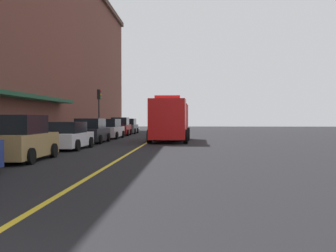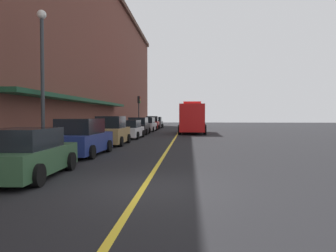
{
  "view_description": "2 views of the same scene",
  "coord_description": "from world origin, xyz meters",
  "px_view_note": "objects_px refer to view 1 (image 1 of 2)",
  "views": [
    {
      "loc": [
        2.96,
        -3.21,
        1.76
      ],
      "look_at": [
        1.31,
        28.63,
        1.13
      ],
      "focal_mm": 40.76,
      "sensor_mm": 36.0,
      "label": 1
    },
    {
      "loc": [
        1.24,
        -8.35,
        1.95
      ],
      "look_at": [
        -1.1,
        25.94,
        0.81
      ],
      "focal_mm": 33.53,
      "sensor_mm": 36.0,
      "label": 2
    }
  ],
  "objects_px": {
    "parked_car_4": "(91,131)",
    "parking_meter_4": "(72,128)",
    "traffic_light_near": "(99,104)",
    "parked_car_2": "(22,140)",
    "parking_meter_0": "(90,127)",
    "parking_meter_3": "(22,133)",
    "parked_car_5": "(109,129)",
    "parked_car_6": "(121,127)",
    "parking_meter_2": "(57,130)",
    "fire_truck": "(170,120)",
    "parked_car_3": "(68,136)",
    "parking_meter_1": "(113,125)",
    "parked_car_7": "(128,127)"
  },
  "relations": [
    {
      "from": "fire_truck",
      "to": "parked_car_5",
      "type": "bearing_deg",
      "value": -123.13
    },
    {
      "from": "parking_meter_1",
      "to": "parked_car_3",
      "type": "bearing_deg",
      "value": -85.97
    },
    {
      "from": "parking_meter_2",
      "to": "parking_meter_4",
      "type": "height_order",
      "value": "same"
    },
    {
      "from": "parked_car_7",
      "to": "fire_truck",
      "type": "distance_m",
      "value": 15.79
    },
    {
      "from": "parked_car_3",
      "to": "parked_car_6",
      "type": "height_order",
      "value": "parked_car_6"
    },
    {
      "from": "parking_meter_0",
      "to": "parked_car_4",
      "type": "bearing_deg",
      "value": -74.07
    },
    {
      "from": "parked_car_3",
      "to": "parked_car_4",
      "type": "bearing_deg",
      "value": 2.57
    },
    {
      "from": "parked_car_6",
      "to": "traffic_light_near",
      "type": "height_order",
      "value": "traffic_light_near"
    },
    {
      "from": "parked_car_2",
      "to": "parked_car_4",
      "type": "relative_size",
      "value": 0.88
    },
    {
      "from": "parked_car_3",
      "to": "parked_car_7",
      "type": "xyz_separation_m",
      "value": [
        -0.11,
        22.73,
        0.08
      ]
    },
    {
      "from": "fire_truck",
      "to": "parking_meter_3",
      "type": "distance_m",
      "value": 12.9
    },
    {
      "from": "parking_meter_3",
      "to": "traffic_light_near",
      "type": "height_order",
      "value": "traffic_light_near"
    },
    {
      "from": "parked_car_3",
      "to": "traffic_light_near",
      "type": "relative_size",
      "value": 1.0
    },
    {
      "from": "parking_meter_4",
      "to": "traffic_light_near",
      "type": "relative_size",
      "value": 0.31
    },
    {
      "from": "parked_car_7",
      "to": "parking_meter_4",
      "type": "bearing_deg",
      "value": 174.79
    },
    {
      "from": "parked_car_3",
      "to": "fire_truck",
      "type": "xyz_separation_m",
      "value": [
        5.53,
        8.01,
        0.86
      ]
    },
    {
      "from": "fire_truck",
      "to": "parking_meter_0",
      "type": "bearing_deg",
      "value": -107.18
    },
    {
      "from": "parking_meter_0",
      "to": "parking_meter_2",
      "type": "relative_size",
      "value": 1.0
    },
    {
      "from": "parking_meter_2",
      "to": "parking_meter_3",
      "type": "relative_size",
      "value": 1.0
    },
    {
      "from": "parked_car_6",
      "to": "parking_meter_3",
      "type": "height_order",
      "value": "parked_car_6"
    },
    {
      "from": "fire_truck",
      "to": "parking_meter_3",
      "type": "height_order",
      "value": "fire_truck"
    },
    {
      "from": "parked_car_3",
      "to": "fire_truck",
      "type": "height_order",
      "value": "fire_truck"
    },
    {
      "from": "parking_meter_4",
      "to": "traffic_light_near",
      "type": "xyz_separation_m",
      "value": [
        0.06,
        8.0,
        2.1
      ]
    },
    {
      "from": "parking_meter_0",
      "to": "traffic_light_near",
      "type": "distance_m",
      "value": 3.83
    },
    {
      "from": "parked_car_3",
      "to": "parking_meter_2",
      "type": "height_order",
      "value": "parked_car_3"
    },
    {
      "from": "parked_car_3",
      "to": "parked_car_5",
      "type": "bearing_deg",
      "value": 1.69
    },
    {
      "from": "parked_car_4",
      "to": "traffic_light_near",
      "type": "relative_size",
      "value": 1.12
    },
    {
      "from": "parked_car_2",
      "to": "traffic_light_near",
      "type": "distance_m",
      "value": 19.75
    },
    {
      "from": "parked_car_2",
      "to": "parking_meter_3",
      "type": "distance_m",
      "value": 3.46
    },
    {
      "from": "parking_meter_0",
      "to": "parking_meter_3",
      "type": "distance_m",
      "value": 13.22
    },
    {
      "from": "parking_meter_3",
      "to": "parked_car_5",
      "type": "bearing_deg",
      "value": 84.78
    },
    {
      "from": "parking_meter_1",
      "to": "parking_meter_0",
      "type": "bearing_deg",
      "value": -90.0
    },
    {
      "from": "parked_car_5",
      "to": "parking_meter_2",
      "type": "relative_size",
      "value": 3.51
    },
    {
      "from": "parked_car_4",
      "to": "parking_meter_2",
      "type": "relative_size",
      "value": 3.63
    },
    {
      "from": "parked_car_3",
      "to": "parking_meter_1",
      "type": "relative_size",
      "value": 3.22
    },
    {
      "from": "parking_meter_4",
      "to": "parked_car_2",
      "type": "bearing_deg",
      "value": -83.08
    },
    {
      "from": "parking_meter_2",
      "to": "parking_meter_3",
      "type": "xyz_separation_m",
      "value": [
        0.0,
        -5.19,
        0.0
      ]
    },
    {
      "from": "parked_car_4",
      "to": "parking_meter_0",
      "type": "relative_size",
      "value": 3.63
    },
    {
      "from": "parked_car_5",
      "to": "parking_meter_1",
      "type": "height_order",
      "value": "parked_car_5"
    },
    {
      "from": "parked_car_4",
      "to": "parking_meter_2",
      "type": "height_order",
      "value": "parked_car_4"
    },
    {
      "from": "parked_car_6",
      "to": "fire_truck",
      "type": "height_order",
      "value": "fire_truck"
    },
    {
      "from": "parked_car_4",
      "to": "parking_meter_4",
      "type": "distance_m",
      "value": 1.34
    },
    {
      "from": "parking_meter_2",
      "to": "parking_meter_4",
      "type": "xyz_separation_m",
      "value": [
        0.0,
        3.24,
        0.0
      ]
    },
    {
      "from": "parked_car_6",
      "to": "parking_meter_1",
      "type": "bearing_deg",
      "value": 23.34
    },
    {
      "from": "parked_car_4",
      "to": "traffic_light_near",
      "type": "xyz_separation_m",
      "value": [
        -1.24,
        7.78,
        2.33
      ]
    },
    {
      "from": "parked_car_5",
      "to": "parking_meter_3",
      "type": "bearing_deg",
      "value": 176.13
    },
    {
      "from": "fire_truck",
      "to": "traffic_light_near",
      "type": "bearing_deg",
      "value": -127.27
    },
    {
      "from": "parked_car_4",
      "to": "parked_car_5",
      "type": "relative_size",
      "value": 1.04
    },
    {
      "from": "parked_car_7",
      "to": "fire_truck",
      "type": "xyz_separation_m",
      "value": [
        5.63,
        -14.72,
        0.79
      ]
    },
    {
      "from": "fire_truck",
      "to": "parked_car_2",
      "type": "bearing_deg",
      "value": -19.98
    }
  ]
}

